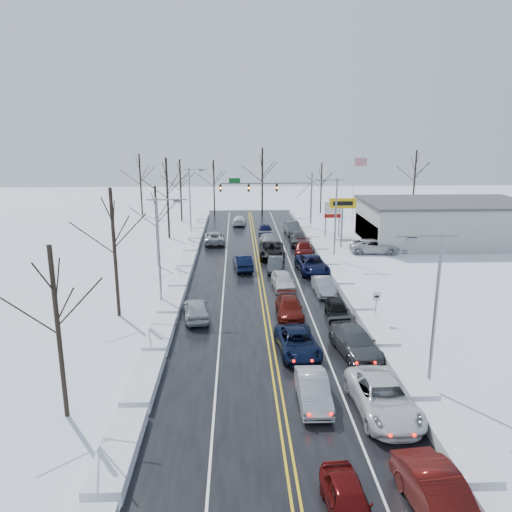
{
  "coord_description": "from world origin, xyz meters",
  "views": [
    {
      "loc": [
        -2.21,
        -42.99,
        14.37
      ],
      "look_at": [
        -0.45,
        2.44,
        2.5
      ],
      "focal_mm": 35.0,
      "sensor_mm": 36.0,
      "label": 1
    }
  ],
  "objects_px": {
    "dealership_building": "(444,222)",
    "oncoming_car_0": "(243,269)",
    "tires_plus_sign": "(343,207)",
    "flagpole": "(355,185)",
    "traffic_signal_mast": "(276,190)"
  },
  "relations": [
    {
      "from": "traffic_signal_mast",
      "to": "oncoming_car_0",
      "type": "relative_size",
      "value": 2.81
    },
    {
      "from": "oncoming_car_0",
      "to": "traffic_signal_mast",
      "type": "bearing_deg",
      "value": -110.08
    },
    {
      "from": "dealership_building",
      "to": "flagpole",
      "type": "bearing_deg",
      "value": 126.27
    },
    {
      "from": "traffic_signal_mast",
      "to": "tires_plus_sign",
      "type": "bearing_deg",
      "value": -59.54
    },
    {
      "from": "flagpole",
      "to": "oncoming_car_0",
      "type": "xyz_separation_m",
      "value": [
        -16.83,
        -23.42,
        -5.93
      ]
    },
    {
      "from": "dealership_building",
      "to": "oncoming_car_0",
      "type": "distance_m",
      "value": 28.19
    },
    {
      "from": "traffic_signal_mast",
      "to": "flagpole",
      "type": "relative_size",
      "value": 1.33
    },
    {
      "from": "tires_plus_sign",
      "to": "dealership_building",
      "type": "xyz_separation_m",
      "value": [
        13.48,
        2.01,
        -2.34
      ]
    },
    {
      "from": "oncoming_car_0",
      "to": "flagpole",
      "type": "bearing_deg",
      "value": -132.37
    },
    {
      "from": "dealership_building",
      "to": "tires_plus_sign",
      "type": "bearing_deg",
      "value": -171.53
    },
    {
      "from": "traffic_signal_mast",
      "to": "dealership_building",
      "type": "relative_size",
      "value": 0.65
    },
    {
      "from": "traffic_signal_mast",
      "to": "dealership_building",
      "type": "height_order",
      "value": "traffic_signal_mast"
    },
    {
      "from": "tires_plus_sign",
      "to": "flagpole",
      "type": "xyz_separation_m",
      "value": [
        4.67,
        14.01,
        0.93
      ]
    },
    {
      "from": "flagpole",
      "to": "oncoming_car_0",
      "type": "relative_size",
      "value": 2.12
    },
    {
      "from": "traffic_signal_mast",
      "to": "tires_plus_sign",
      "type": "height_order",
      "value": "traffic_signal_mast"
    }
  ]
}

